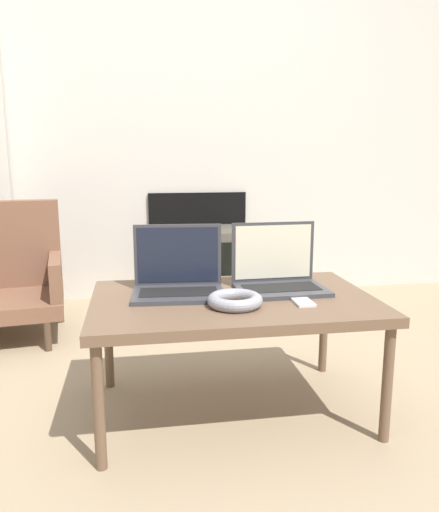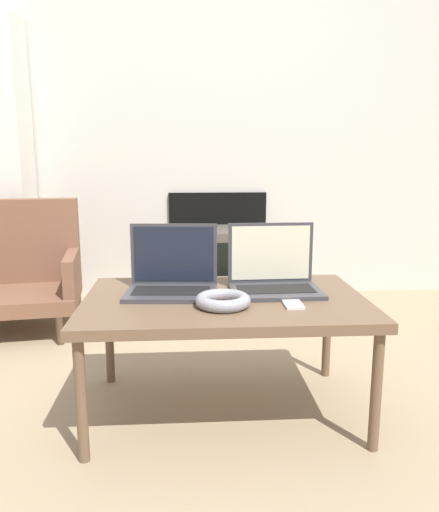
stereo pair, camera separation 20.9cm
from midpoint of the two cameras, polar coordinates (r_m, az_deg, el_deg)
ground_plane at (r=1.89m, az=4.21°, el=-19.08°), size 14.00×14.00×0.00m
wall_back at (r=3.47m, az=0.25°, el=16.79°), size 7.00×0.08×2.60m
table at (r=1.84m, az=3.87°, el=-5.88°), size 1.02×0.66×0.45m
laptop_left at (r=1.88m, az=-2.26°, el=-2.49°), size 0.35×0.26×0.25m
laptop_right at (r=1.93m, az=9.29°, el=-2.28°), size 0.34×0.24×0.25m
headphones at (r=1.72m, az=3.89°, el=-5.14°), size 0.19×0.19×0.04m
phone at (r=1.77m, az=11.68°, el=-5.37°), size 0.06×0.13×0.01m
tv at (r=3.27m, az=1.87°, el=-1.22°), size 0.50×0.44×0.50m
armchair at (r=3.00m, az=-20.35°, el=-1.38°), size 0.75×0.63×0.72m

